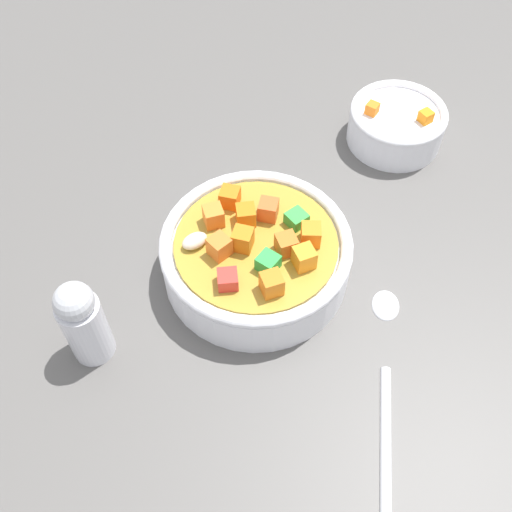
% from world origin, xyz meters
% --- Properties ---
extents(ground_plane, '(1.40, 1.40, 0.02)m').
position_xyz_m(ground_plane, '(0.00, 0.00, -0.01)').
color(ground_plane, '#565451').
extents(soup_bowl_main, '(0.16, 0.16, 0.06)m').
position_xyz_m(soup_bowl_main, '(0.00, 0.00, 0.03)').
color(soup_bowl_main, white).
rests_on(soup_bowl_main, ground_plane).
extents(spoon, '(0.10, 0.17, 0.01)m').
position_xyz_m(spoon, '(-0.06, 0.13, 0.00)').
color(spoon, silver).
rests_on(spoon, ground_plane).
extents(side_bowl_small, '(0.10, 0.10, 0.05)m').
position_xyz_m(side_bowl_small, '(-0.19, -0.11, 0.02)').
color(side_bowl_small, white).
rests_on(side_bowl_small, ground_plane).
extents(pepper_shaker, '(0.03, 0.03, 0.09)m').
position_xyz_m(pepper_shaker, '(0.15, 0.02, 0.04)').
color(pepper_shaker, silver).
rests_on(pepper_shaker, ground_plane).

